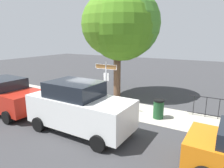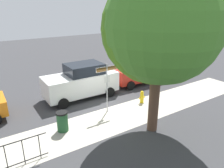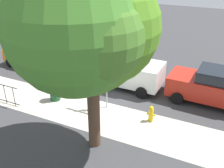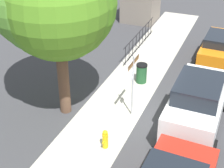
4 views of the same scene
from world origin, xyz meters
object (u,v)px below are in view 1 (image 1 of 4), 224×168
Objects in this scene: shade_tree at (120,25)px; car_white at (79,107)px; car_red at (7,95)px; fire_hydrant at (75,97)px; trash_bin at (158,109)px; street_sign at (106,77)px.

shade_tree is 6.82m from car_white.
car_red is 5.76× the size of fire_hydrant.
car_red is at bearing -156.47° from trash_bin.
street_sign reaches higher than trash_bin.
car_red is at bearing -124.33° from shade_tree.
shade_tree reaches higher than car_red.
fire_hydrant is at bearing -176.68° from trash_bin.
car_white is 4.75× the size of trash_bin.
car_white is (1.04, -5.61, -3.73)m from shade_tree.
fire_hydrant is at bearing -119.98° from shade_tree.
car_white is 4.07m from trash_bin.
fire_hydrant is (2.32, 2.97, -0.55)m from car_red.
car_white is at bearing -46.91° from fire_hydrant.
trash_bin is at bearing 10.07° from street_sign.
trash_bin is at bearing 51.58° from car_white.
car_white is (0.27, -2.63, -0.85)m from street_sign.
trash_bin is (7.50, 3.27, -0.44)m from car_red.
street_sign reaches higher than car_white.
car_red is at bearing -149.46° from street_sign.
street_sign is 3.54× the size of fire_hydrant.
car_red is 4.58× the size of trash_bin.
street_sign is 0.59× the size of car_white.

